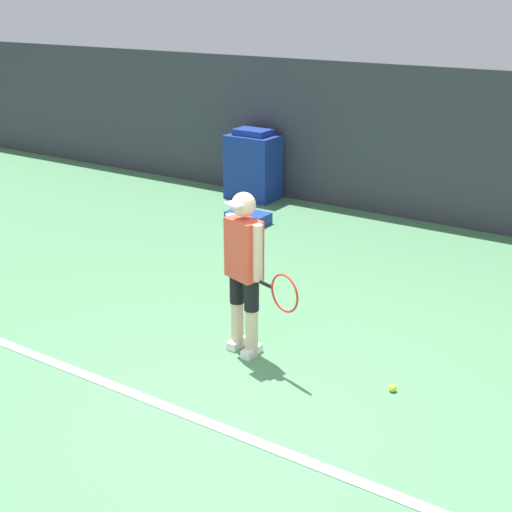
{
  "coord_description": "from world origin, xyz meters",
  "views": [
    {
      "loc": [
        2.87,
        -4.07,
        3.23
      ],
      "look_at": [
        -0.54,
        1.12,
        0.9
      ],
      "focal_mm": 50.0,
      "sensor_mm": 36.0,
      "label": 1
    }
  ],
  "objects_px": {
    "tennis_ball": "(393,388)",
    "equipment_bag": "(248,218)",
    "tennis_player": "(245,267)",
    "covered_chair": "(253,166)"
  },
  "relations": [
    {
      "from": "tennis_ball",
      "to": "covered_chair",
      "type": "distance_m",
      "value": 6.19
    },
    {
      "from": "tennis_player",
      "to": "equipment_bag",
      "type": "distance_m",
      "value": 4.05
    },
    {
      "from": "tennis_player",
      "to": "tennis_ball",
      "type": "distance_m",
      "value": 1.68
    },
    {
      "from": "tennis_ball",
      "to": "equipment_bag",
      "type": "relative_size",
      "value": 0.11
    },
    {
      "from": "covered_chair",
      "to": "equipment_bag",
      "type": "distance_m",
      "value": 1.42
    },
    {
      "from": "tennis_ball",
      "to": "equipment_bag",
      "type": "xyz_separation_m",
      "value": [
        -3.66,
        3.22,
        0.05
      ]
    },
    {
      "from": "tennis_player",
      "to": "tennis_ball",
      "type": "xyz_separation_m",
      "value": [
        1.46,
        0.09,
        -0.83
      ]
    },
    {
      "from": "tennis_ball",
      "to": "covered_chair",
      "type": "height_order",
      "value": "covered_chair"
    },
    {
      "from": "tennis_player",
      "to": "equipment_bag",
      "type": "height_order",
      "value": "tennis_player"
    },
    {
      "from": "tennis_ball",
      "to": "equipment_bag",
      "type": "height_order",
      "value": "equipment_bag"
    }
  ]
}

